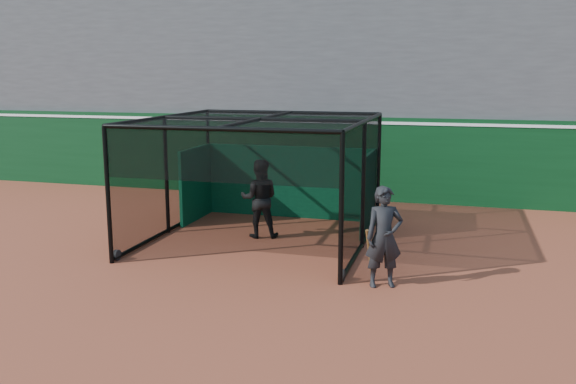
# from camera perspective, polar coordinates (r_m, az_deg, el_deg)

# --- Properties ---
(ground) EXTENTS (120.00, 120.00, 0.00)m
(ground) POSITION_cam_1_polar(r_m,az_deg,el_deg) (11.17, -6.88, -8.74)
(ground) COLOR brown
(ground) RESTS_ON ground
(outfield_wall) EXTENTS (50.00, 0.50, 2.50)m
(outfield_wall) POSITION_cam_1_polar(r_m,az_deg,el_deg) (18.81, 3.03, 3.42)
(outfield_wall) COLOR #093315
(outfield_wall) RESTS_ON ground
(grandstand) EXTENTS (50.00, 7.85, 8.95)m
(grandstand) POSITION_cam_1_polar(r_m,az_deg,el_deg) (22.35, 5.31, 12.78)
(grandstand) COLOR #4C4C4F
(grandstand) RESTS_ON ground
(batting_cage) EXTENTS (4.78, 5.11, 2.77)m
(batting_cage) POSITION_cam_1_polar(r_m,az_deg,el_deg) (13.83, -2.58, 1.08)
(batting_cage) COLOR black
(batting_cage) RESTS_ON ground
(batter) EXTENTS (1.04, 0.90, 1.83)m
(batter) POSITION_cam_1_polar(r_m,az_deg,el_deg) (14.16, -2.68, -0.61)
(batter) COLOR black
(batter) RESTS_ON ground
(on_deck_player) EXTENTS (0.78, 0.65, 1.83)m
(on_deck_player) POSITION_cam_1_polar(r_m,az_deg,el_deg) (10.97, 8.97, -4.20)
(on_deck_player) COLOR black
(on_deck_player) RESTS_ON ground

